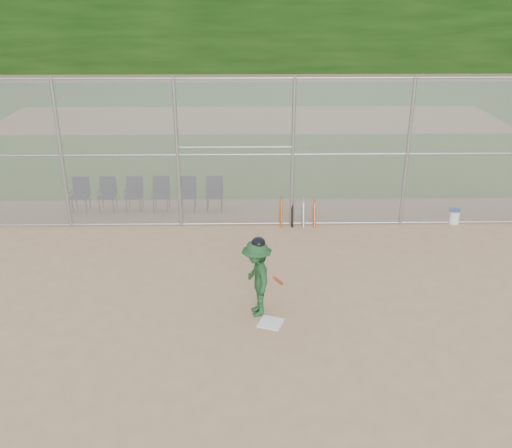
{
  "coord_description": "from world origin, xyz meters",
  "views": [
    {
      "loc": [
        -0.2,
        -9.33,
        6.15
      ],
      "look_at": [
        0.0,
        2.5,
        1.1
      ],
      "focal_mm": 40.0,
      "sensor_mm": 36.0,
      "label": 1
    }
  ],
  "objects_px": {
    "home_plate": "(271,323)",
    "chair_0": "(80,195)",
    "water_cooler": "(454,216)",
    "batter_at_plate": "(257,278)"
  },
  "relations": [
    {
      "from": "home_plate",
      "to": "chair_0",
      "type": "distance_m",
      "value": 8.02
    },
    {
      "from": "water_cooler",
      "to": "chair_0",
      "type": "distance_m",
      "value": 10.57
    },
    {
      "from": "chair_0",
      "to": "home_plate",
      "type": "bearing_deg",
      "value": -48.96
    },
    {
      "from": "chair_0",
      "to": "water_cooler",
      "type": "bearing_deg",
      "value": -5.96
    },
    {
      "from": "batter_at_plate",
      "to": "chair_0",
      "type": "relative_size",
      "value": 1.74
    },
    {
      "from": "water_cooler",
      "to": "home_plate",
      "type": "bearing_deg",
      "value": -136.74
    },
    {
      "from": "batter_at_plate",
      "to": "water_cooler",
      "type": "bearing_deg",
      "value": 39.63
    },
    {
      "from": "home_plate",
      "to": "chair_0",
      "type": "relative_size",
      "value": 0.46
    },
    {
      "from": "water_cooler",
      "to": "chair_0",
      "type": "height_order",
      "value": "chair_0"
    },
    {
      "from": "batter_at_plate",
      "to": "water_cooler",
      "type": "height_order",
      "value": "batter_at_plate"
    }
  ]
}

